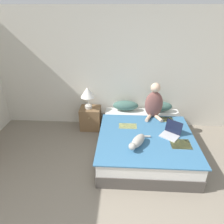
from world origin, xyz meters
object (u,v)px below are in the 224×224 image
Objects in this scene: laptop_open at (171,133)px; pillow_near at (125,105)px; person_sitting at (154,103)px; nightstand at (91,118)px; table_lamp at (88,93)px; cat_tabby at (137,142)px; bed at (144,141)px; pillow_far at (159,106)px.

pillow_near is at bearing 166.66° from laptop_open.
nightstand is at bearing 170.31° from person_sitting.
table_lamp is (-1.62, 0.91, 0.35)m from laptop_open.
cat_tabby is 0.70m from laptop_open.
bed is 0.59m from cat_tabby.
bed is at bearing -159.45° from laptop_open.
person_sitting reaches higher than nightstand.
table_lamp is (-0.82, -0.05, 0.29)m from pillow_near.
cat_tabby is 1.01× the size of table_lamp.
bed is 3.98× the size of table_lamp.
pillow_far reaches higher than bed.
bed is at bearing -33.35° from table_lamp.
person_sitting is (-0.17, -0.28, 0.21)m from pillow_far.
person_sitting is at bearing 70.28° from bed.
bed is at bearing -113.80° from pillow_far.
cat_tabby is (-0.38, -1.02, -0.23)m from person_sitting.
bed is 0.81m from person_sitting.
pillow_far is 1.56m from nightstand.
laptop_open is (0.61, 0.34, -0.03)m from cat_tabby.
laptop_open is at bearing -85.94° from pillow_far.
pillow_near is at bearing 180.00° from pillow_far.
person_sitting is at bearing -9.69° from nightstand.
table_lamp is at bearing -172.51° from laptop_open.
cat_tabby is 0.97× the size of nightstand.
laptop_open is at bearing -50.04° from pillow_near.
pillow_far is 1.14× the size of table_lamp.
laptop_open reaches higher than bed.
cat_tabby is at bearing -112.80° from pillow_far.
table_lamp is at bearing -176.29° from pillow_near.
nightstand is at bearing 11.24° from table_lamp.
cat_tabby is at bearing -51.99° from nightstand.
table_lamp is at bearing 146.65° from bed.
pillow_near is 0.85m from nightstand.
bed is at bearing -109.72° from person_sitting.
laptop_open is at bearing -29.88° from nightstand.
pillow_near is 0.87m from table_lamp.
person_sitting is 1.47m from nightstand.
laptop_open reaches higher than cat_tabby.
pillow_far is (0.37, 0.83, 0.34)m from bed.
pillow_near is 0.67m from person_sitting.
laptop_open is at bearing -16.15° from bed.
person_sitting is 1.48× the size of cat_tabby.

